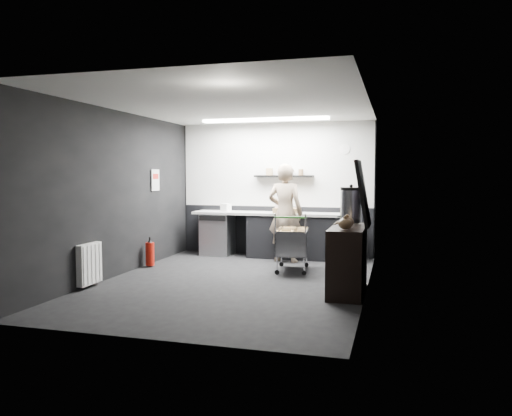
# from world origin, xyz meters

# --- Properties ---
(floor) EXTENTS (5.50, 5.50, 0.00)m
(floor) POSITION_xyz_m (0.00, 0.00, 0.00)
(floor) COLOR black
(floor) RESTS_ON ground
(ceiling) EXTENTS (5.50, 5.50, 0.00)m
(ceiling) POSITION_xyz_m (0.00, 0.00, 2.70)
(ceiling) COLOR silver
(ceiling) RESTS_ON wall_back
(wall_back) EXTENTS (5.50, 0.00, 5.50)m
(wall_back) POSITION_xyz_m (0.00, 2.75, 1.35)
(wall_back) COLOR black
(wall_back) RESTS_ON floor
(wall_front) EXTENTS (5.50, 0.00, 5.50)m
(wall_front) POSITION_xyz_m (0.00, -2.75, 1.35)
(wall_front) COLOR black
(wall_front) RESTS_ON floor
(wall_left) EXTENTS (0.00, 5.50, 5.50)m
(wall_left) POSITION_xyz_m (-2.00, 0.00, 1.35)
(wall_left) COLOR black
(wall_left) RESTS_ON floor
(wall_right) EXTENTS (0.00, 5.50, 5.50)m
(wall_right) POSITION_xyz_m (2.00, 0.00, 1.35)
(wall_right) COLOR black
(wall_right) RESTS_ON floor
(kitchen_wall_panel) EXTENTS (3.95, 0.02, 1.70)m
(kitchen_wall_panel) POSITION_xyz_m (0.00, 2.73, 1.85)
(kitchen_wall_panel) COLOR silver
(kitchen_wall_panel) RESTS_ON wall_back
(dado_panel) EXTENTS (3.95, 0.02, 1.00)m
(dado_panel) POSITION_xyz_m (0.00, 2.73, 0.50)
(dado_panel) COLOR black
(dado_panel) RESTS_ON wall_back
(floating_shelf) EXTENTS (1.20, 0.22, 0.04)m
(floating_shelf) POSITION_xyz_m (0.20, 2.62, 1.62)
(floating_shelf) COLOR black
(floating_shelf) RESTS_ON wall_back
(wall_clock) EXTENTS (0.20, 0.03, 0.20)m
(wall_clock) POSITION_xyz_m (1.40, 2.72, 2.15)
(wall_clock) COLOR white
(wall_clock) RESTS_ON wall_back
(poster) EXTENTS (0.02, 0.30, 0.40)m
(poster) POSITION_xyz_m (-1.98, 1.30, 1.55)
(poster) COLOR silver
(poster) RESTS_ON wall_left
(poster_red_band) EXTENTS (0.02, 0.22, 0.10)m
(poster_red_band) POSITION_xyz_m (-1.98, 1.30, 1.62)
(poster_red_band) COLOR red
(poster_red_band) RESTS_ON poster
(radiator) EXTENTS (0.10, 0.50, 0.60)m
(radiator) POSITION_xyz_m (-1.94, -0.90, 0.35)
(radiator) COLOR white
(radiator) RESTS_ON wall_left
(ceiling_strip) EXTENTS (2.40, 0.20, 0.04)m
(ceiling_strip) POSITION_xyz_m (0.00, 1.85, 2.67)
(ceiling_strip) COLOR white
(ceiling_strip) RESTS_ON ceiling
(prep_counter) EXTENTS (3.20, 0.61, 0.90)m
(prep_counter) POSITION_xyz_m (0.14, 2.42, 0.46)
(prep_counter) COLOR black
(prep_counter) RESTS_ON floor
(person) EXTENTS (0.73, 0.52, 1.86)m
(person) POSITION_xyz_m (0.37, 1.97, 0.93)
(person) COLOR beige
(person) RESTS_ON floor
(shopping_cart) EXTENTS (0.63, 0.95, 0.98)m
(shopping_cart) POSITION_xyz_m (0.68, 1.15, 0.47)
(shopping_cart) COLOR silver
(shopping_cart) RESTS_ON floor
(sideboard) EXTENTS (0.53, 1.24, 1.86)m
(sideboard) POSITION_xyz_m (1.76, -0.17, 0.59)
(sideboard) COLOR black
(sideboard) RESTS_ON floor
(fire_extinguisher) EXTENTS (0.15, 0.15, 0.51)m
(fire_extinguisher) POSITION_xyz_m (-1.85, 0.80, 0.25)
(fire_extinguisher) COLOR #AF160B
(fire_extinguisher) RESTS_ON floor
(cardboard_box) EXTENTS (0.50, 0.39, 0.10)m
(cardboard_box) POSITION_xyz_m (0.32, 2.37, 0.95)
(cardboard_box) COLOR #967950
(cardboard_box) RESTS_ON prep_counter
(pink_tub) EXTENTS (0.18, 0.18, 0.18)m
(pink_tub) POSITION_xyz_m (0.16, 2.42, 0.99)
(pink_tub) COLOR beige
(pink_tub) RESTS_ON prep_counter
(white_container) EXTENTS (0.22, 0.20, 0.16)m
(white_container) POSITION_xyz_m (-0.95, 2.37, 0.98)
(white_container) COLOR white
(white_container) RESTS_ON prep_counter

